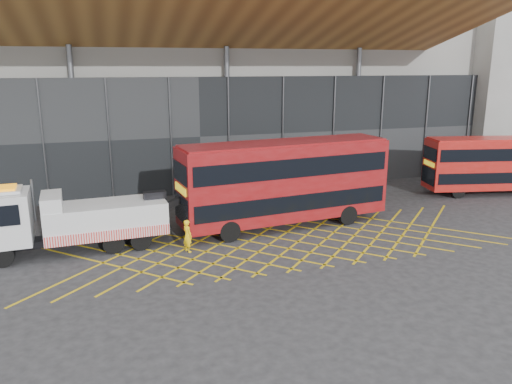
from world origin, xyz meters
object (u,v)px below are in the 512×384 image
object	(u,v)px
bus_towed	(285,180)
worker	(188,236)
recovery_truck	(70,219)
bus_second	(496,163)

from	to	relation	value
bus_towed	worker	size ratio (longest dim) A/B	7.43
recovery_truck	bus_second	bearing A→B (deg)	3.06
bus_towed	bus_second	xyz separation A→B (m)	(16.58, 2.50, -0.46)
bus_towed	worker	world-z (taller)	bus_towed
bus_second	worker	bearing A→B (deg)	-156.11
recovery_truck	bus_second	distance (m)	27.97
bus_towed	recovery_truck	bearing A→B (deg)	177.12
bus_second	recovery_truck	bearing A→B (deg)	-161.85
bus_towed	bus_second	bearing A→B (deg)	2.19
bus_second	worker	size ratio (longest dim) A/B	6.17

